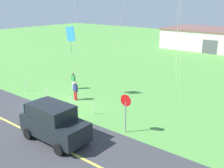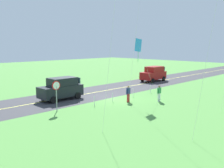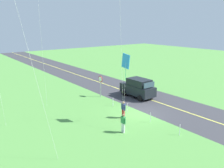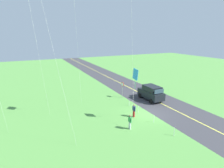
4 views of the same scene
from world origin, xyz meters
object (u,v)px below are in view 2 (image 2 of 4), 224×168
at_px(car_parked_west_far, 154,74).
at_px(kite_red_low, 138,46).
at_px(car_suv_foreground, 61,88).
at_px(stop_sign, 56,90).
at_px(person_adult_near, 159,93).
at_px(person_adult_companion, 128,93).

xyz_separation_m(car_parked_west_far, kite_red_low, (12.50, 7.03, 4.23)).
xyz_separation_m(car_suv_foreground, car_parked_west_far, (-17.29, -0.98, 0.00)).
relative_size(stop_sign, person_adult_near, 1.60).
height_order(person_adult_near, person_adult_companion, same).
distance_m(stop_sign, person_adult_companion, 7.10).
bearing_deg(kite_red_low, car_suv_foreground, -51.66).
distance_m(car_parked_west_far, person_adult_companion, 14.84).
xyz_separation_m(stop_sign, kite_red_low, (-7.55, 2.57, 3.58)).
distance_m(car_suv_foreground, car_parked_west_far, 17.32).
xyz_separation_m(car_suv_foreground, person_adult_near, (-6.30, 7.53, -0.29)).
relative_size(car_suv_foreground, car_parked_west_far, 1.00).
distance_m(car_parked_west_far, kite_red_low, 14.95).
bearing_deg(kite_red_low, person_adult_companion, -31.20).
bearing_deg(person_adult_near, person_adult_companion, -16.21).
bearing_deg(person_adult_companion, person_adult_near, 124.80).
height_order(stop_sign, person_adult_companion, stop_sign).
relative_size(stop_sign, person_adult_companion, 1.60).
distance_m(car_parked_west_far, stop_sign, 20.56).
xyz_separation_m(car_suv_foreground, person_adult_companion, (-3.96, 5.55, -0.29)).
xyz_separation_m(stop_sign, person_adult_companion, (-6.73, 2.07, -0.94)).
bearing_deg(kite_red_low, car_parked_west_far, -150.66).
bearing_deg(car_parked_west_far, person_adult_companion, 26.10).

